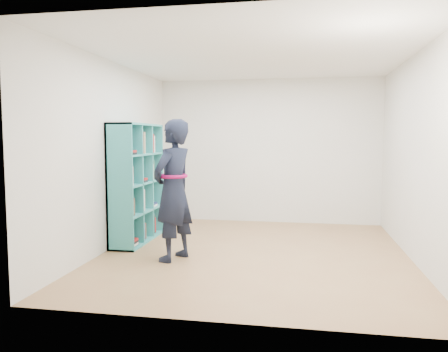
# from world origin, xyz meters

# --- Properties ---
(floor) EXTENTS (4.50, 4.50, 0.00)m
(floor) POSITION_xyz_m (0.00, 0.00, 0.00)
(floor) COLOR #966944
(floor) RESTS_ON ground
(ceiling) EXTENTS (4.50, 4.50, 0.00)m
(ceiling) POSITION_xyz_m (0.00, 0.00, 2.60)
(ceiling) COLOR white
(ceiling) RESTS_ON wall_back
(wall_left) EXTENTS (0.02, 4.50, 2.60)m
(wall_left) POSITION_xyz_m (-2.00, 0.00, 1.30)
(wall_left) COLOR silver
(wall_left) RESTS_ON floor
(wall_right) EXTENTS (0.02, 4.50, 2.60)m
(wall_right) POSITION_xyz_m (2.00, 0.00, 1.30)
(wall_right) COLOR silver
(wall_right) RESTS_ON floor
(wall_back) EXTENTS (4.00, 0.02, 2.60)m
(wall_back) POSITION_xyz_m (0.00, 2.25, 1.30)
(wall_back) COLOR silver
(wall_back) RESTS_ON floor
(wall_front) EXTENTS (4.00, 0.02, 2.60)m
(wall_front) POSITION_xyz_m (0.00, -2.25, 1.30)
(wall_front) COLOR silver
(wall_front) RESTS_ON floor
(bookshelf) EXTENTS (0.38, 1.31, 1.75)m
(bookshelf) POSITION_xyz_m (-1.83, 0.39, 0.85)
(bookshelf) COLOR teal
(bookshelf) RESTS_ON floor
(person) EXTENTS (0.63, 0.76, 1.78)m
(person) POSITION_xyz_m (-0.97, -0.48, 0.89)
(person) COLOR black
(person) RESTS_ON floor
(smartphone) EXTENTS (0.05, 0.10, 0.13)m
(smartphone) POSITION_xyz_m (-1.07, -0.36, 1.01)
(smartphone) COLOR silver
(smartphone) RESTS_ON person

